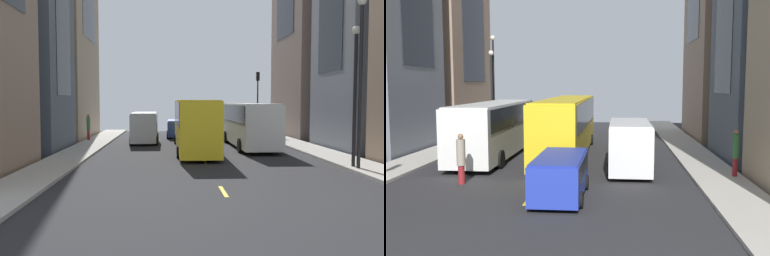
# 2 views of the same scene
# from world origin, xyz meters

# --- Properties ---
(ground_plane) EXTENTS (42.83, 42.83, 0.00)m
(ground_plane) POSITION_xyz_m (0.00, 0.00, 0.00)
(ground_plane) COLOR #28282B
(sidewalk_west) EXTENTS (2.45, 44.00, 0.15)m
(sidewalk_west) POSITION_xyz_m (-8.19, 0.00, 0.07)
(sidewalk_west) COLOR #B2ADA3
(sidewalk_west) RESTS_ON ground
(sidewalk_east) EXTENTS (2.45, 44.00, 0.15)m
(sidewalk_east) POSITION_xyz_m (8.19, 0.00, 0.07)
(sidewalk_east) COLOR #B2ADA3
(sidewalk_east) RESTS_ON ground
(lane_stripe_1) EXTENTS (0.16, 2.00, 0.01)m
(lane_stripe_1) POSITION_xyz_m (0.00, -12.60, 0.01)
(lane_stripe_1) COLOR yellow
(lane_stripe_1) RESTS_ON ground
(lane_stripe_2) EXTENTS (0.16, 2.00, 0.01)m
(lane_stripe_2) POSITION_xyz_m (0.00, -4.20, 0.01)
(lane_stripe_2) COLOR yellow
(lane_stripe_2) RESTS_ON ground
(lane_stripe_3) EXTENTS (0.16, 2.00, 0.01)m
(lane_stripe_3) POSITION_xyz_m (0.00, 4.20, 0.01)
(lane_stripe_3) COLOR yellow
(lane_stripe_3) RESTS_ON ground
(lane_stripe_4) EXTENTS (0.16, 2.00, 0.01)m
(lane_stripe_4) POSITION_xyz_m (0.00, 12.60, 0.01)
(lane_stripe_4) COLOR yellow
(lane_stripe_4) RESTS_ON ground
(lane_stripe_5) EXTENTS (0.16, 2.00, 0.01)m
(lane_stripe_5) POSITION_xyz_m (0.00, 21.00, 0.01)
(lane_stripe_5) COLOR yellow
(lane_stripe_5) RESTS_ON ground
(building_west_2) EXTENTS (9.99, 10.18, 20.95)m
(building_west_2) POSITION_xyz_m (-14.56, 9.46, 10.47)
(building_west_2) COLOR #937760
(building_west_2) RESTS_ON ground
(city_bus_white) EXTENTS (2.80, 11.25, 3.35)m
(city_bus_white) POSITION_xyz_m (-4.07, -3.26, 2.01)
(city_bus_white) COLOR silver
(city_bus_white) RESTS_ON ground
(streetcar_yellow) EXTENTS (2.70, 14.56, 3.59)m
(streetcar_yellow) POSITION_xyz_m (0.24, -1.85, 2.13)
(streetcar_yellow) COLOR yellow
(streetcar_yellow) RESTS_ON ground
(delivery_van_white) EXTENTS (2.25, 5.46, 2.58)m
(delivery_van_white) POSITION_xyz_m (4.06, -6.89, 1.51)
(delivery_van_white) COLOR white
(delivery_van_white) RESTS_ON ground
(car_blue_0) EXTENTS (2.03, 4.52, 1.70)m
(car_blue_0) POSITION_xyz_m (1.20, -12.35, 1.01)
(car_blue_0) COLOR #2338AD
(car_blue_0) RESTS_ON ground
(pedestrian_walking_far) EXTENTS (0.40, 0.40, 2.29)m
(pedestrian_walking_far) POSITION_xyz_m (-3.58, -10.42, 1.21)
(pedestrian_walking_far) COLOR maroon
(pedestrian_walking_far) RESTS_ON ground
(pedestrian_crossing_mid) EXTENTS (0.30, 0.30, 2.24)m
(pedestrian_crossing_mid) POSITION_xyz_m (8.98, -8.30, 1.37)
(pedestrian_crossing_mid) COLOR maroon
(pedestrian_crossing_mid) RESTS_ON ground
(pedestrian_crossing_near) EXTENTS (0.36, 0.36, 2.18)m
(pedestrian_crossing_near) POSITION_xyz_m (-7.99, 14.28, 1.30)
(pedestrian_crossing_near) COLOR navy
(pedestrian_crossing_near) RESTS_ON ground
(streetlamp_near) EXTENTS (0.44, 0.44, 7.20)m
(streetlamp_near) POSITION_xyz_m (-7.46, 7.51, 4.55)
(streetlamp_near) COLOR black
(streetlamp_near) RESTS_ON ground
(streetlamp_far) EXTENTS (0.44, 0.44, 8.53)m
(streetlamp_far) POSITION_xyz_m (-7.46, 8.09, 5.25)
(streetlamp_far) COLOR black
(streetlamp_far) RESTS_ON ground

